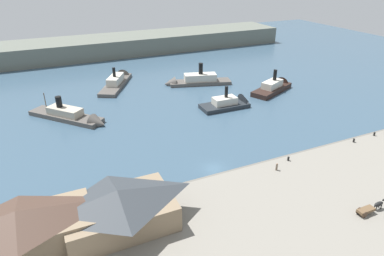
{
  "coord_description": "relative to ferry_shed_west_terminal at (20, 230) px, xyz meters",
  "views": [
    {
      "loc": [
        -29.61,
        -53.59,
        39.74
      ],
      "look_at": [
        2.26,
        16.2,
        2.0
      ],
      "focal_mm": 31.52,
      "sensor_mm": 36.0,
      "label": 1
    }
  ],
  "objects": [
    {
      "name": "ground_plane",
      "position": [
        36.82,
        9.33,
        -4.82
      ],
      "size": [
        320.0,
        320.0,
        0.0
      ],
      "primitive_type": "plane",
      "color": "#385166"
    },
    {
      "name": "quay_promenade",
      "position": [
        36.82,
        -12.67,
        -4.22
      ],
      "size": [
        110.0,
        36.0,
        1.2
      ],
      "primitive_type": "cube",
      "color": "gray",
      "rests_on": "ground"
    },
    {
      "name": "seawall_edge",
      "position": [
        36.82,
        5.73,
        -4.32
      ],
      "size": [
        110.0,
        0.8,
        1.0
      ],
      "primitive_type": "cube",
      "color": "#666159",
      "rests_on": "ground"
    },
    {
      "name": "ferry_shed_west_terminal",
      "position": [
        0.0,
        0.0,
        0.0
      ],
      "size": [
        20.74,
        9.84,
        7.13
      ],
      "color": "#847056",
      "rests_on": "quay_promenade"
    },
    {
      "name": "ferry_shed_central_terminal",
      "position": [
        14.27,
        -0.79,
        -0.13
      ],
      "size": [
        17.51,
        11.55,
        6.87
      ],
      "color": "#847056",
      "rests_on": "quay_promenade"
    },
    {
      "name": "horse_cart",
      "position": [
        53.92,
        -15.51,
        -2.69
      ],
      "size": [
        6.01,
        1.38,
        1.87
      ],
      "color": "brown",
      "rests_on": "quay_promenade"
    },
    {
      "name": "pedestrian_at_waters_edge",
      "position": [
        47.43,
        1.83,
        -2.84
      ],
      "size": [
        0.42,
        0.42,
        1.71
      ],
      "color": "#6B5B4C",
      "rests_on": "quay_promenade"
    },
    {
      "name": "mooring_post_center_west",
      "position": [
        79.06,
        4.37,
        -3.17
      ],
      "size": [
        0.44,
        0.44,
        0.9
      ],
      "primitive_type": "cylinder",
      "color": "black",
      "rests_on": "quay_promenade"
    },
    {
      "name": "mooring_post_west",
      "position": [
        71.72,
        4.01,
        -3.17
      ],
      "size": [
        0.44,
        0.44,
        0.9
      ],
      "primitive_type": "cylinder",
      "color": "black",
      "rests_on": "quay_promenade"
    },
    {
      "name": "mooring_post_center_east",
      "position": [
        52.09,
        3.82,
        -3.17
      ],
      "size": [
        0.44,
        0.44,
        0.9
      ],
      "primitive_type": "cylinder",
      "color": "black",
      "rests_on": "quay_promenade"
    },
    {
      "name": "ferry_outer_harbor",
      "position": [
        55.79,
        61.89,
        -3.48
      ],
      "size": [
        24.58,
        11.83,
        9.68
      ],
      "color": "#514C47",
      "rests_on": "ground"
    },
    {
      "name": "ferry_approaching_west",
      "position": [
        12.88,
        47.2,
        -3.66
      ],
      "size": [
        20.33,
        22.07,
        8.47
      ],
      "color": "#514C47",
      "rests_on": "ground"
    },
    {
      "name": "ferry_moored_west",
      "position": [
        31.9,
        74.71,
        -3.7
      ],
      "size": [
        17.28,
        25.34,
        8.97
      ],
      "color": "#514C47",
      "rests_on": "ground"
    },
    {
      "name": "ferry_approaching_east",
      "position": [
        57.96,
        37.82,
        -3.77
      ],
      "size": [
        16.13,
        6.63,
        9.0
      ],
      "color": "#23282D",
      "rests_on": "ground"
    },
    {
      "name": "ferry_moored_east",
      "position": [
        79.27,
        44.39,
        -3.5
      ],
      "size": [
        19.81,
        13.0,
        9.29
      ],
      "color": "black",
      "rests_on": "ground"
    },
    {
      "name": "far_headland",
      "position": [
        36.82,
        119.33,
        -0.82
      ],
      "size": [
        180.0,
        24.0,
        8.0
      ],
      "primitive_type": "cube",
      "color": "#60665B",
      "rests_on": "ground"
    }
  ]
}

